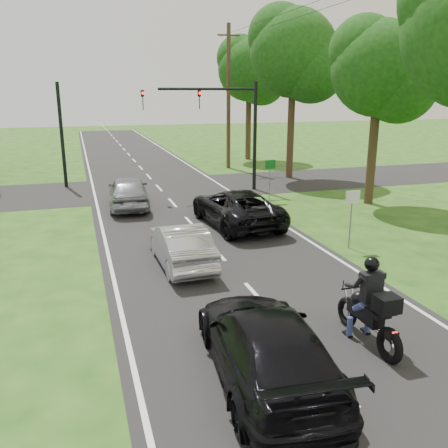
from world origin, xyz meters
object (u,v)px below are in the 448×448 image
(silver_suv, at_px, (129,192))
(traffic_signal, at_px, (223,117))
(motorcycle_rider, at_px, (371,311))
(silver_sedan, at_px, (181,245))
(sign_green, at_px, (270,170))
(dark_car_behind, at_px, (266,345))
(utility_pole_far, at_px, (229,97))
(dark_suv, at_px, (236,207))
(sign_white, at_px, (352,205))

(silver_suv, distance_m, traffic_signal, 6.90)
(motorcycle_rider, distance_m, silver_sedan, 6.84)
(motorcycle_rider, height_order, sign_green, sign_green)
(motorcycle_rider, relative_size, silver_sedan, 0.58)
(sign_green, bearing_deg, motorcycle_rider, -103.73)
(silver_suv, bearing_deg, motorcycle_rider, 108.50)
(silver_sedan, relative_size, sign_green, 1.95)
(dark_car_behind, xyz_separation_m, utility_pole_far, (7.45, 25.64, 4.34))
(dark_suv, bearing_deg, motorcycle_rider, 83.91)
(silver_sedan, distance_m, sign_white, 6.25)
(sign_green, bearing_deg, silver_suv, 174.87)
(silver_suv, bearing_deg, sign_green, 179.32)
(sign_white, bearing_deg, motorcycle_rider, -118.09)
(silver_sedan, bearing_deg, sign_white, 177.42)
(silver_sedan, bearing_deg, motorcycle_rider, 114.03)
(motorcycle_rider, height_order, silver_sedan, motorcycle_rider)
(motorcycle_rider, relative_size, sign_white, 1.13)
(dark_suv, relative_size, silver_sedan, 1.32)
(utility_pole_far, bearing_deg, sign_white, -94.51)
(silver_sedan, distance_m, sign_green, 10.19)
(dark_suv, xyz_separation_m, silver_sedan, (-3.25, -4.03, -0.08))
(traffic_signal, distance_m, sign_white, 11.39)
(silver_suv, height_order, sign_white, sign_white)
(traffic_signal, xyz_separation_m, sign_white, (1.36, -11.02, -2.54))
(dark_car_behind, bearing_deg, traffic_signal, -99.51)
(silver_suv, xyz_separation_m, sign_white, (6.91, -8.64, 0.80))
(silver_sedan, distance_m, traffic_signal, 12.41)
(sign_white, xyz_separation_m, sign_green, (0.20, 8.00, 0.00))
(silver_suv, xyz_separation_m, utility_pole_far, (8.41, 10.38, 4.29))
(dark_car_behind, relative_size, sign_green, 2.38)
(traffic_signal, distance_m, utility_pole_far, 8.55)
(silver_suv, xyz_separation_m, sign_green, (7.11, -0.64, 0.80))
(motorcycle_rider, distance_m, utility_pole_far, 25.88)
(traffic_signal, relative_size, sign_green, 3.00)
(sign_green, bearing_deg, dark_suv, -129.07)
(utility_pole_far, distance_m, sign_green, 11.63)
(dark_car_behind, xyz_separation_m, sign_white, (5.95, 6.62, 0.85))
(silver_sedan, bearing_deg, dark_car_behind, 90.43)
(motorcycle_rider, bearing_deg, traffic_signal, 83.51)
(silver_sedan, relative_size, silver_suv, 0.90)
(dark_suv, height_order, traffic_signal, traffic_signal)
(motorcycle_rider, relative_size, sign_green, 1.13)
(dark_suv, height_order, sign_green, sign_green)
(motorcycle_rider, bearing_deg, utility_pole_far, 79.08)
(dark_suv, height_order, silver_sedan, dark_suv)
(dark_suv, relative_size, dark_car_behind, 1.09)
(motorcycle_rider, bearing_deg, silver_sedan, 115.31)
(dark_suv, distance_m, dark_car_behind, 11.18)
(silver_sedan, height_order, dark_car_behind, dark_car_behind)
(silver_suv, relative_size, traffic_signal, 0.72)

